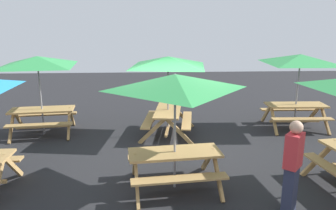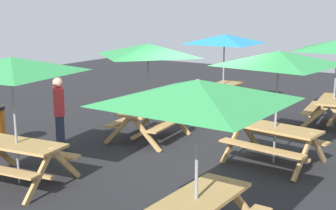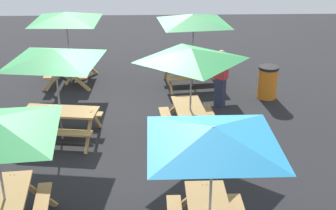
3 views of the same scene
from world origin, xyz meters
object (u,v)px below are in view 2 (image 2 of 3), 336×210
Objects in this scene: picnic_table_0 at (224,45)px; picnic_table_1 at (148,57)px; person_standing at (59,113)px; picnic_table_4 at (197,105)px; picnic_table_5 at (12,75)px; picnic_table_2 at (278,67)px.

picnic_table_1 is (-4.07, -0.02, 0.00)m from picnic_table_0.
picnic_table_1 is 1.40× the size of person_standing.
person_standing is (-1.92, 0.99, -1.10)m from picnic_table_1.
picnic_table_0 reaches higher than person_standing.
picnic_table_4 is 1.01× the size of picnic_table_5.
picnic_table_5 is at bearing 177.10° from picnic_table_0.
picnic_table_0 is at bearing -5.68° from picnic_table_1.
picnic_table_5 is (0.41, 3.91, 0.00)m from picnic_table_4.
picnic_table_4 is (-8.09, -3.60, 0.00)m from picnic_table_0.
picnic_table_4 is at bearing 166.55° from picnic_table_5.
person_standing is (-5.99, 0.97, -1.10)m from picnic_table_0.
picnic_table_1 is 5.38m from picnic_table_4.
picnic_table_5 is 2.12m from person_standing.
picnic_table_5 is at bearing 168.70° from picnic_table_1.
picnic_table_0 is at bearing 122.82° from person_standing.
picnic_table_5 is (-7.68, 0.32, 0.00)m from picnic_table_0.
picnic_table_0 is 1.01× the size of picnic_table_5.
picnic_table_1 is 2.43m from person_standing.
picnic_table_0 is 4.07m from picnic_table_1.
picnic_table_2 is (-4.10, -3.18, 0.00)m from picnic_table_0.
picnic_table_1 and picnic_table_2 have the same top height.
picnic_table_0 is 1.01× the size of picnic_table_2.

